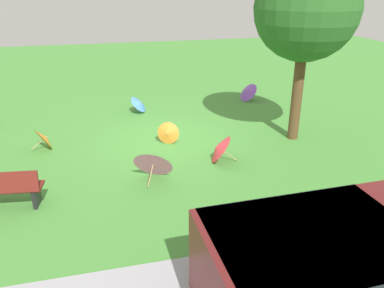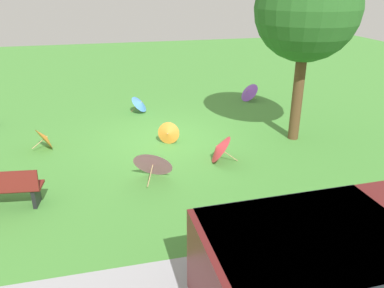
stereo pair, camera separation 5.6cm
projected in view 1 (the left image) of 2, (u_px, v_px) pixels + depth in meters
name	position (u px, v px, depth m)	size (l,w,h in m)	color
ground	(169.00, 140.00, 11.55)	(40.00, 40.00, 0.00)	#478C38
van_dark	(358.00, 263.00, 5.19)	(4.64, 2.22, 1.53)	#591919
park_bench	(1.00, 189.00, 7.89)	(1.65, 0.68, 0.90)	maroon
shade_tree	(307.00, 9.00, 10.20)	(2.85, 2.85, 5.18)	brown
parasol_pink_0	(154.00, 161.00, 9.13)	(1.16, 1.04, 0.90)	tan
parasol_orange_0	(168.00, 133.00, 11.13)	(0.68, 0.59, 0.65)	tan
parasol_purple_0	(247.00, 92.00, 15.17)	(0.81, 0.93, 0.73)	tan
parasol_orange_2	(45.00, 138.00, 10.78)	(0.73, 0.83, 0.67)	tan
parasol_red_0	(218.00, 148.00, 10.04)	(0.91, 0.96, 0.76)	tan
parasol_blue_2	(140.00, 103.00, 13.75)	(0.81, 0.86, 0.65)	tan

